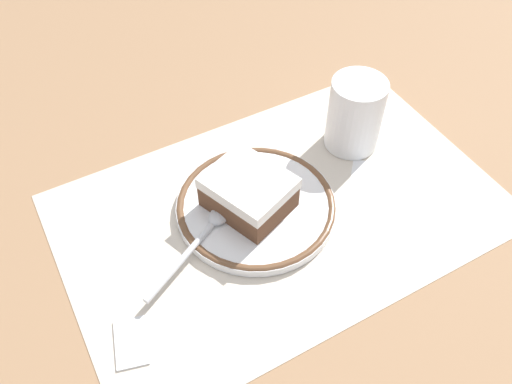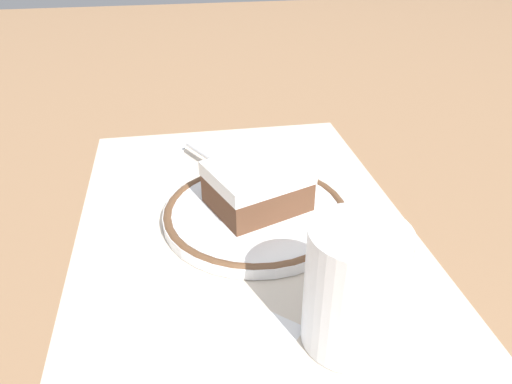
{
  "view_description": "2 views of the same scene",
  "coord_description": "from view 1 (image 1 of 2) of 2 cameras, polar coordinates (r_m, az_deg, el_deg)",
  "views": [
    {
      "loc": [
        0.21,
        0.32,
        0.48
      ],
      "look_at": [
        0.03,
        -0.01,
        0.03
      ],
      "focal_mm": 37.58,
      "sensor_mm": 36.0,
      "label": 1
    },
    {
      "loc": [
        -0.36,
        0.05,
        0.27
      ],
      "look_at": [
        0.03,
        -0.01,
        0.03
      ],
      "focal_mm": 33.83,
      "sensor_mm": 36.0,
      "label": 2
    }
  ],
  "objects": [
    {
      "name": "ground_plane",
      "position": [
        0.61,
        2.73,
        -1.86
      ],
      "size": [
        2.4,
        2.4,
        0.0
      ],
      "primitive_type": "plane",
      "color": "#9E7551"
    },
    {
      "name": "placemat",
      "position": [
        0.61,
        2.73,
        -1.82
      ],
      "size": [
        0.49,
        0.31,
        0.0
      ],
      "primitive_type": "cube",
      "color": "beige",
      "rests_on": "ground_plane"
    },
    {
      "name": "plate",
      "position": [
        0.6,
        0.0,
        -1.48
      ],
      "size": [
        0.18,
        0.18,
        0.01
      ],
      "color": "white",
      "rests_on": "placemat"
    },
    {
      "name": "cake_slice",
      "position": [
        0.58,
        -0.8,
        0.0
      ],
      "size": [
        0.1,
        0.11,
        0.04
      ],
      "color": "brown",
      "rests_on": "plate"
    },
    {
      "name": "spoon",
      "position": [
        0.57,
        -5.54,
        -4.41
      ],
      "size": [
        0.13,
        0.08,
        0.01
      ],
      "color": "silver",
      "rests_on": "plate"
    },
    {
      "name": "cup",
      "position": [
        0.66,
        10.43,
        7.79
      ],
      "size": [
        0.07,
        0.07,
        0.09
      ],
      "color": "white",
      "rests_on": "placemat"
    },
    {
      "name": "napkin",
      "position": [
        0.64,
        14.77,
        -0.7
      ],
      "size": [
        0.16,
        0.15,
        0.0
      ],
      "primitive_type": "cube",
      "rotation": [
        0.0,
        0.0,
        2.41
      ],
      "color": "white",
      "rests_on": "placemat"
    },
    {
      "name": "sugar_packet",
      "position": [
        0.53,
        -13.21,
        -15.2
      ],
      "size": [
        0.04,
        0.06,
        0.01
      ],
      "primitive_type": "cube",
      "rotation": [
        0.0,
        0.0,
        4.45
      ],
      "color": "white",
      "rests_on": "placemat"
    }
  ]
}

